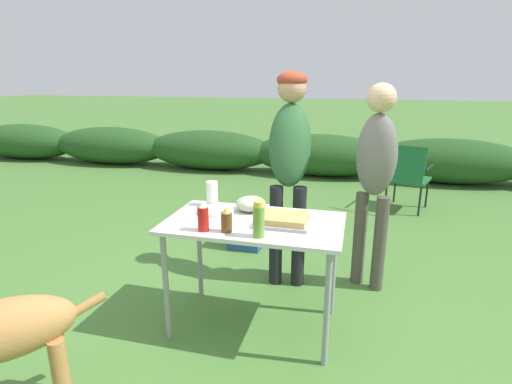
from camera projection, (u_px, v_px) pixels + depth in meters
name	position (u px, v px, depth m)	size (l,w,h in m)	color
ground_plane	(254.00, 325.00, 2.69)	(60.00, 60.00, 0.00)	#477533
shrub_hedge	(321.00, 155.00, 6.70)	(14.40, 0.90, 0.69)	#234C1E
folding_table	(254.00, 233.00, 2.50)	(1.10, 0.64, 0.74)	silver
food_tray	(283.00, 219.00, 2.44)	(0.33, 0.28, 0.06)	#9E9EA3
plate_stack	(216.00, 211.00, 2.63)	(0.24, 0.24, 0.03)	white
mixing_bowl	(251.00, 204.00, 2.67)	(0.20, 0.20, 0.10)	#ADBC99
paper_cup_stack	(212.00, 194.00, 2.77)	(0.08, 0.08, 0.17)	white
relish_jar	(259.00, 220.00, 2.21)	(0.07, 0.07, 0.21)	olive
ketchup_bottle	(203.00, 216.00, 2.31)	(0.07, 0.07, 0.19)	red
beer_bottle	(227.00, 220.00, 2.30)	(0.07, 0.07, 0.15)	brown
standing_person_in_navy_coat	(290.00, 151.00, 3.06)	(0.38, 0.50, 1.65)	black
standing_person_in_olive_jacket	(376.00, 168.00, 2.93)	(0.37, 0.33, 1.57)	#4C473D
camp_chair_green_behind_table	(407.00, 174.00, 4.84)	(0.63, 0.71, 0.83)	#19602D
cooler_box	(250.00, 226.00, 3.98)	(0.36, 0.50, 0.34)	#234C93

